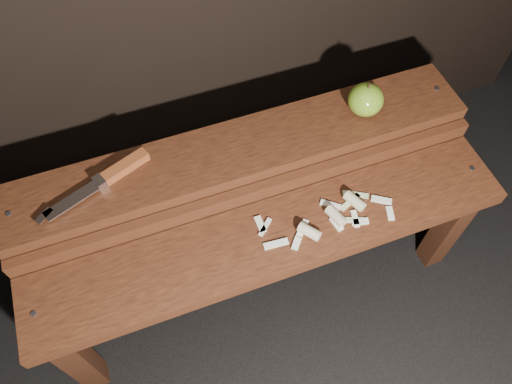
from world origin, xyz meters
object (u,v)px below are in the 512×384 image
object	(u,v)px
apple	(366,100)
bench_front_tier	(273,251)
bench_rear_tier	(242,167)
knife	(112,175)

from	to	relation	value
apple	bench_front_tier	bearing A→B (deg)	-145.62
bench_rear_tier	bench_front_tier	bearing A→B (deg)	-90.00
bench_rear_tier	knife	size ratio (longest dim) A/B	4.22
bench_rear_tier	apple	bearing A→B (deg)	0.73
knife	bench_rear_tier	bearing A→B (deg)	-3.66
bench_front_tier	bench_rear_tier	bearing A→B (deg)	90.00
bench_rear_tier	knife	distance (m)	0.33
bench_front_tier	apple	xyz separation A→B (m)	(0.34, 0.23, 0.19)
bench_front_tier	apple	bearing A→B (deg)	34.38
bench_rear_tier	apple	size ratio (longest dim) A/B	12.73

